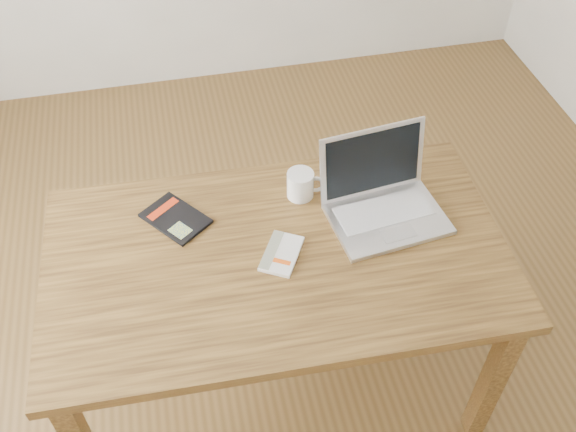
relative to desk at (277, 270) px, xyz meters
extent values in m
plane|color=brown|center=(0.02, 0.17, -0.66)|extent=(4.00, 4.00, 0.00)
cube|color=brown|center=(0.00, 0.00, 0.07)|extent=(1.53, 0.91, 0.04)
cube|color=brown|center=(0.67, -0.39, -0.31)|extent=(0.07, 0.07, 0.71)
cube|color=brown|center=(-0.67, 0.39, -0.31)|extent=(0.07, 0.07, 0.71)
cube|color=brown|center=(0.70, 0.34, -0.31)|extent=(0.07, 0.07, 0.71)
cube|color=silver|center=(0.01, -0.01, 0.10)|extent=(0.18, 0.20, 0.01)
cube|color=white|center=(0.01, -0.01, 0.10)|extent=(0.17, 0.20, 0.01)
cube|color=gray|center=(-0.02, 0.00, 0.10)|extent=(0.11, 0.16, 0.00)
cube|color=#DE510F|center=(0.01, -0.05, 0.10)|extent=(0.06, 0.04, 0.00)
cube|color=black|center=(-0.31, 0.22, 0.10)|extent=(0.25, 0.26, 0.01)
cube|color=red|center=(-0.34, 0.27, 0.10)|extent=(0.12, 0.10, 0.00)
cube|color=#829C5E|center=(-0.30, 0.16, 0.10)|extent=(0.08, 0.09, 0.00)
cube|color=silver|center=(0.40, 0.06, 0.10)|extent=(0.41, 0.31, 0.02)
cube|color=silver|center=(0.39, 0.09, 0.11)|extent=(0.34, 0.18, 0.00)
cube|color=#BCBCC1|center=(0.41, -0.02, 0.11)|extent=(0.12, 0.07, 0.00)
cube|color=silver|center=(0.38, 0.21, 0.23)|extent=(0.38, 0.10, 0.25)
cube|color=black|center=(0.38, 0.21, 0.23)|extent=(0.34, 0.08, 0.22)
cylinder|color=white|center=(0.13, 0.24, 0.14)|extent=(0.09, 0.09, 0.10)
cylinder|color=black|center=(0.13, 0.24, 0.19)|extent=(0.08, 0.08, 0.01)
torus|color=white|center=(0.19, 0.23, 0.14)|extent=(0.07, 0.03, 0.07)
camera|label=1|loc=(-0.25, -1.32, 1.67)|focal=40.00mm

